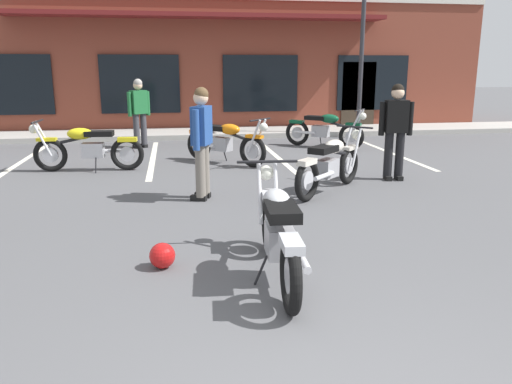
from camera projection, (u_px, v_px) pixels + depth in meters
ground_plane at (250, 227)px, 6.43m from camera, size 80.00×80.00×0.00m
sidewalk_kerb at (204, 133)px, 14.87m from camera, size 22.00×1.80×0.14m
brick_storefront_building at (196, 63)px, 18.08m from camera, size 18.09×6.79×4.17m
painted_stall_lines at (215, 156)px, 11.44m from camera, size 8.31×4.80×0.01m
motorcycle_foreground_classic at (278, 230)px, 4.80m from camera, size 0.66×2.11×0.98m
motorcycle_black_cruiser at (330, 163)px, 8.11m from camera, size 1.63×1.67×0.98m
motorcycle_silver_naked at (325, 129)px, 12.60m from camera, size 1.76×1.53×0.98m
motorcycle_blue_standard at (87, 147)px, 9.76m from camera, size 2.11×0.66×0.98m
motorcycle_green_cafe_racer at (226, 141)px, 10.50m from camera, size 1.64×1.66×0.98m
person_in_black_shirt at (202, 137)px, 7.54m from camera, size 0.38×0.59×1.68m
person_in_shorts_foreground at (139, 109)px, 12.41m from camera, size 0.55×0.43×1.68m
person_by_back_row at (396, 126)px, 8.89m from camera, size 0.61×0.31×1.68m
helmet_on_pavement at (162, 256)px, 5.09m from camera, size 0.26×0.26×0.26m
parking_lot_lamp_post at (365, 14)px, 13.61m from camera, size 0.24×0.76×5.14m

